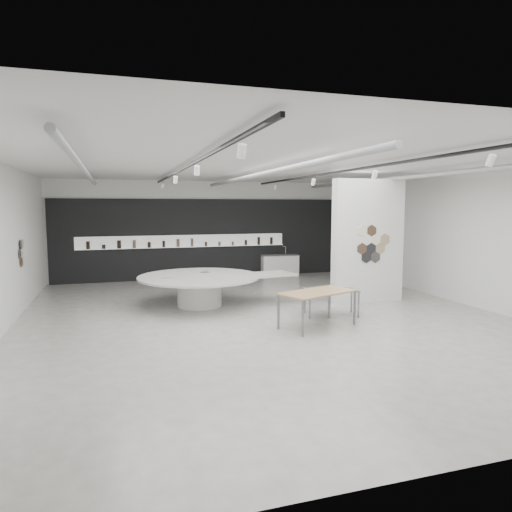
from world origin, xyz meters
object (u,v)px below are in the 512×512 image
object	(u,v)px
sample_table_stone	(331,292)
display_island	(202,286)
partition_column	(368,241)
kitchen_counter	(280,265)
sample_table_wood	(317,294)

from	to	relation	value
sample_table_stone	display_island	bearing A→B (deg)	144.62
partition_column	sample_table_stone	world-z (taller)	partition_column
display_island	kitchen_counter	distance (m)	6.22
partition_column	kitchen_counter	xyz separation A→B (m)	(-0.70, 5.54, -1.37)
display_island	sample_table_stone	size ratio (longest dim) A/B	3.31
sample_table_stone	sample_table_wood	bearing A→B (deg)	-131.78
partition_column	sample_table_stone	xyz separation A→B (m)	(-1.80, -1.27, -1.17)
sample_table_wood	partition_column	bearing A→B (deg)	39.96
display_island	partition_column	bearing A→B (deg)	-19.59
sample_table_stone	partition_column	bearing A→B (deg)	35.30
sample_table_wood	display_island	bearing A→B (deg)	125.26
sample_table_stone	kitchen_counter	xyz separation A→B (m)	(1.10, 6.81, -0.20)
partition_column	sample_table_stone	distance (m)	2.49
sample_table_wood	kitchen_counter	bearing A→B (deg)	76.02
display_island	kitchen_counter	bearing A→B (deg)	39.45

